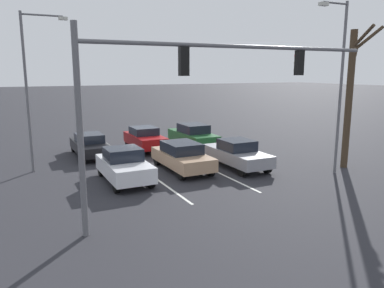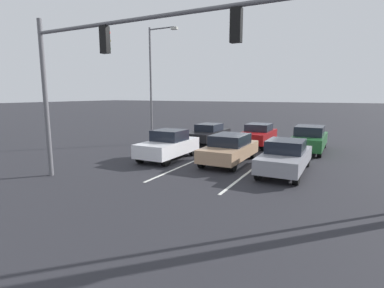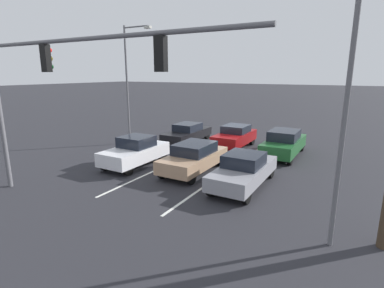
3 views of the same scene
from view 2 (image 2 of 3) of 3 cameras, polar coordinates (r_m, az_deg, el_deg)
name	(u,v)px [view 2 (image 2 of 3)]	position (r m, az deg, el deg)	size (l,w,h in m)	color
ground_plane	(256,146)	(21.26, 12.07, -0.38)	(240.00, 240.00, 0.00)	#28282D
lane_stripe_left_divider	(272,154)	(18.63, 15.02, -1.86)	(0.12, 16.69, 0.01)	silver
lane_stripe_center_divider	(221,149)	(19.58, 5.56, -1.03)	(0.12, 16.69, 0.01)	silver
car_white_rightlane_front	(168,145)	(16.56, -4.53, -0.19)	(1.84, 4.06, 1.61)	silver
car_tan_midlane_front	(230,148)	(15.71, 7.17, -0.84)	(1.86, 4.42, 1.50)	tan
car_gray_leftlane_front	(285,156)	(14.28, 17.35, -2.27)	(1.79, 4.60, 1.52)	gray
car_darkgreen_leftlane_second	(309,139)	(20.18, 21.43, 0.96)	(1.83, 4.69, 1.61)	#1E5928
car_black_rightlane_second	(209,133)	(22.23, 3.21, 2.09)	(1.74, 4.56, 1.40)	black
car_maroon_midlane_second	(258,135)	(21.17, 12.46, 1.75)	(1.77, 4.09, 1.54)	maroon
traffic_signal_gantry	(107,59)	(11.72, -15.82, 15.29)	(11.65, 0.37, 6.61)	slate
street_lamp_right_shoulder	(154,78)	(21.53, -7.31, 12.41)	(2.26, 0.24, 8.06)	slate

